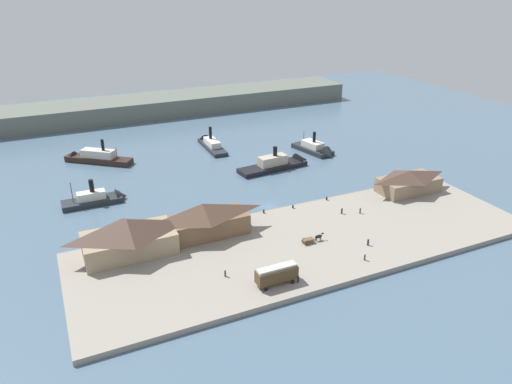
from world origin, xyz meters
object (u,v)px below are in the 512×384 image
Objects in this scene: horse_cart at (312,239)px; pedestrian_near_west_shed at (365,257)px; ferry_near_quay at (317,150)px; street_tram at (277,274)px; mooring_post_center_east at (245,216)px; pedestrian_near_cart at (368,242)px; ferry_shed_west_terminal at (409,181)px; ferry_shed_central_terminal at (129,236)px; ferry_shed_customs_shed at (203,219)px; ferry_moored_west at (210,144)px; pedestrian_at_waters_edge at (342,211)px; ferry_approaching_east at (93,158)px; pedestrian_walking_east at (360,211)px; ferry_outer_harbor at (100,199)px; ferry_approaching_west at (281,163)px; pedestrian_near_east_shed at (225,273)px; mooring_post_east at (327,199)px; pedestrian_walking_west at (298,279)px; mooring_post_center_west at (264,211)px; mooring_post_west at (293,207)px.

pedestrian_near_west_shed is (6.44, -11.58, -0.19)m from horse_cart.
ferry_near_quay is at bearing 57.75° from horse_cart.
mooring_post_center_east is at bearing 78.70° from street_tram.
ferry_shed_west_terminal is at bearing 34.76° from pedestrian_near_cart.
ferry_shed_central_terminal reaches higher than ferry_shed_customs_shed.
ferry_near_quay is at bearing -35.14° from ferry_moored_west.
ferry_approaching_east is at bearing 127.46° from pedestrian_at_waters_edge.
pedestrian_near_cart is at bearing -145.24° from ferry_shed_west_terminal.
ferry_outer_harbor is (-60.97, 37.96, -0.76)m from pedestrian_walking_east.
pedestrian_walking_east is 41.04m from ferry_approaching_west.
ferry_approaching_east is (-15.63, 84.59, -0.29)m from pedestrian_near_east_shed.
pedestrian_walking_east is 30.30m from mooring_post_center_east.
mooring_post_east is (-24.51, 4.77, -2.84)m from ferry_shed_west_terminal.
ferry_shed_central_terminal is 24.13m from pedestrian_near_east_shed.
ferry_shed_west_terminal is 21.91m from pedestrian_walking_east.
pedestrian_walking_west is 92.45m from ferry_moored_west.
mooring_post_center_east is at bearing 160.36° from pedestrian_at_waters_edge.
pedestrian_walking_west is at bearing -67.27° from ferry_shed_customs_shed.
ferry_approaching_east is at bearing 85.86° from ferry_outer_harbor.
pedestrian_at_waters_edge is 1.94× the size of mooring_post_center_east.
pedestrian_walking_east is 1.90× the size of mooring_post_center_west.
pedestrian_walking_east is 17.74m from mooring_post_west.
street_tram is at bearing -74.75° from ferry_shed_customs_shed.
ferry_approaching_west is at bearing 79.99° from pedestrian_near_west_shed.
pedestrian_near_cart is at bearing -102.71° from pedestrian_at_waters_edge.
pedestrian_near_cart is at bearing -119.68° from pedestrian_walking_east.
pedestrian_near_west_shed is 31.73m from mooring_post_center_west.
pedestrian_near_cart reaches higher than pedestrian_at_waters_edge.
mooring_post_east is at bearing 43.98° from street_tram.
ferry_outer_harbor reaches higher than pedestrian_near_east_shed.
ferry_approaching_east is (-30.03, 61.91, 0.01)m from mooring_post_center_east.
mooring_post_east is 0.04× the size of ferry_approaching_east.
pedestrian_near_cart is at bearing 10.27° from street_tram.
ferry_shed_west_terminal is (62.15, -0.24, -0.97)m from ferry_shed_customs_shed.
mooring_post_west is 8.40m from mooring_post_center_west.
pedestrian_near_west_shed is at bearing -60.90° from horse_cart.
ferry_shed_central_terminal is at bearing -174.56° from mooring_post_east.
ferry_moored_west is (13.56, 91.44, -0.77)m from pedestrian_walking_west.
horse_cart reaches higher than mooring_post_center_east.
mooring_post_east is 82.56m from ferry_approaching_east.
ferry_approaching_west is at bearing 67.98° from mooring_post_west.
pedestrian_near_east_shed is at bearing -127.41° from ferry_approaching_west.
ferry_shed_customs_shed is at bearing 105.25° from street_tram.
pedestrian_near_east_shed is 0.07× the size of ferry_approaching_east.
street_tram is 5.05× the size of pedestrian_walking_east.
ferry_approaching_west is (56.77, 35.59, -4.13)m from ferry_shed_central_terminal.
pedestrian_walking_west is 22.76m from pedestrian_near_cart.
ferry_near_quay reaches higher than pedestrian_near_east_shed.
pedestrian_at_waters_edge reaches higher than mooring_post_center_east.
ferry_outer_harbor is (-26.63, 57.01, -2.38)m from street_tram.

